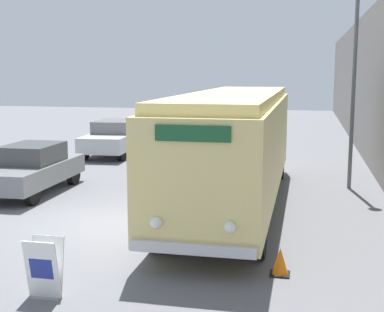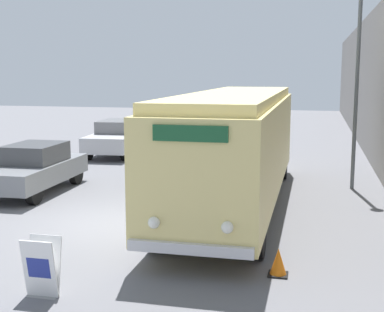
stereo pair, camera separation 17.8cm
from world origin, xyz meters
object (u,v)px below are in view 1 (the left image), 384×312
at_px(sign_board, 44,269).
at_px(streetlamp, 355,49).
at_px(parked_car_mid, 115,137).
at_px(parked_car_near, 32,168).
at_px(vintage_bus, 235,143).
at_px(traffic_cone, 280,262).

distance_m(sign_board, streetlamp, 11.77).
bearing_deg(parked_car_mid, sign_board, -77.40).
bearing_deg(parked_car_near, parked_car_mid, 90.48).
relative_size(sign_board, parked_car_mid, 0.20).
xyz_separation_m(vintage_bus, streetlamp, (3.28, 2.98, 2.58)).
xyz_separation_m(vintage_bus, parked_car_near, (-6.23, 0.29, -1.00)).
height_order(sign_board, parked_car_mid, parked_car_mid).
xyz_separation_m(sign_board, parked_car_near, (-4.02, 6.98, 0.27)).
bearing_deg(traffic_cone, parked_car_mid, 121.54).
height_order(parked_car_near, traffic_cone, parked_car_near).
xyz_separation_m(vintage_bus, parked_car_mid, (-6.45, 8.08, -0.98)).
height_order(sign_board, streetlamp, streetlamp).
height_order(streetlamp, parked_car_near, streetlamp).
bearing_deg(parked_car_mid, vintage_bus, -54.81).
bearing_deg(parked_car_mid, parked_car_near, -91.78).
bearing_deg(sign_board, traffic_cone, 25.78).
xyz_separation_m(vintage_bus, traffic_cone, (1.51, -4.89, -1.51)).
relative_size(vintage_bus, streetlamp, 1.64).
xyz_separation_m(streetlamp, traffic_cone, (-1.77, -7.87, -4.08)).
bearing_deg(sign_board, streetlamp, 60.37).
bearing_deg(streetlamp, parked_car_mid, 152.35).
bearing_deg(vintage_bus, parked_car_near, 177.32).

